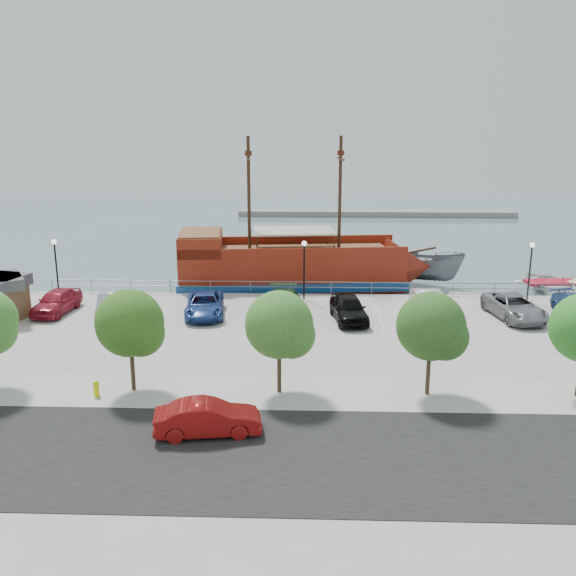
{
  "coord_description": "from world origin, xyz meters",
  "views": [
    {
      "loc": [
        0.4,
        -38.27,
        12.6
      ],
      "look_at": [
        -1.0,
        2.0,
        2.0
      ],
      "focal_mm": 40.0,
      "sensor_mm": 36.0,
      "label": 1
    }
  ],
  "objects": [
    {
      "name": "speedboat",
      "position": [
        19.61,
        11.72,
        -0.34
      ],
      "size": [
        5.02,
        6.71,
        1.32
      ],
      "primitive_type": "imported",
      "rotation": [
        0.0,
        0.0,
        0.07
      ],
      "color": "silver",
      "rests_on": "ground"
    },
    {
      "name": "pirate_ship",
      "position": [
        0.39,
        11.76,
        1.17
      ],
      "size": [
        20.81,
        7.64,
        12.98
      ],
      "rotation": [
        0.0,
        0.0,
        0.11
      ],
      "color": "maroon",
      "rests_on": "ground"
    },
    {
      "name": "land_slab",
      "position": [
        0.0,
        -21.0,
        -0.6
      ],
      "size": [
        100.0,
        58.0,
        1.2
      ],
      "primitive_type": "cube",
      "color": "#A4A199",
      "rests_on": "ground"
    },
    {
      "name": "tree_d",
      "position": [
        -0.85,
        -10.07,
        3.3
      ],
      "size": [
        3.3,
        3.2,
        5.0
      ],
      "color": "#473321",
      "rests_on": "sidewalk"
    },
    {
      "name": "sidewalk",
      "position": [
        0.0,
        -10.0,
        0.01
      ],
      "size": [
        100.0,
        4.0,
        0.05
      ],
      "primitive_type": "cube",
      "color": "#B9B4AB",
      "rests_on": "land_slab"
    },
    {
      "name": "street_sedan",
      "position": [
        -3.73,
        -14.3,
        0.72
      ],
      "size": [
        4.57,
        2.2,
        1.45
      ],
      "primitive_type": "imported",
      "rotation": [
        0.0,
        0.0,
        1.73
      ],
      "color": "maroon",
      "rests_on": "street"
    },
    {
      "name": "street",
      "position": [
        0.0,
        -16.0,
        0.01
      ],
      "size": [
        100.0,
        8.0,
        0.04
      ],
      "primitive_type": "cube",
      "color": "black",
      "rests_on": "land_slab"
    },
    {
      "name": "parked_car_e",
      "position": [
        2.94,
        1.43,
        0.83
      ],
      "size": [
        2.66,
        5.12,
        1.67
      ],
      "primitive_type": "imported",
      "rotation": [
        0.0,
        0.0,
        0.15
      ],
      "color": "black",
      "rests_on": "land_slab"
    },
    {
      "name": "lamp_post_right",
      "position": [
        16.0,
        6.5,
        2.94
      ],
      "size": [
        0.36,
        0.36,
        4.28
      ],
      "color": "black",
      "rests_on": "land_slab"
    },
    {
      "name": "seawall_railing",
      "position": [
        0.0,
        7.8,
        0.53
      ],
      "size": [
        50.0,
        0.06,
        1.0
      ],
      "color": "slate",
      "rests_on": "land_slab"
    },
    {
      "name": "parked_car_g",
      "position": [
        13.8,
        2.36,
        0.78
      ],
      "size": [
        3.47,
        5.94,
        1.55
      ],
      "primitive_type": "imported",
      "rotation": [
        0.0,
        0.0,
        0.17
      ],
      "color": "gray",
      "rests_on": "land_slab"
    },
    {
      "name": "tree_c",
      "position": [
        -7.85,
        -10.07,
        3.3
      ],
      "size": [
        3.3,
        3.2,
        5.0
      ],
      "color": "#473321",
      "rests_on": "sidewalk"
    },
    {
      "name": "patrol_boat",
      "position": [
        9.79,
        14.66,
        0.41
      ],
      "size": [
        7.71,
        5.83,
        2.82
      ],
      "primitive_type": "imported",
      "rotation": [
        0.0,
        0.0,
        1.08
      ],
      "color": "slate",
      "rests_on": "ground"
    },
    {
      "name": "parked_car_b",
      "position": [
        -12.56,
        1.62,
        0.79
      ],
      "size": [
        2.58,
        5.02,
        1.58
      ],
      "primitive_type": "imported",
      "rotation": [
        0.0,
        0.0,
        0.2
      ],
      "color": "#9E9FA8",
      "rests_on": "land_slab"
    },
    {
      "name": "ground",
      "position": [
        0.0,
        0.0,
        -1.0
      ],
      "size": [
        160.0,
        160.0,
        0.0
      ],
      "primitive_type": "plane",
      "color": "slate"
    },
    {
      "name": "dock_west",
      "position": [
        -12.84,
        9.2,
        -0.8
      ],
      "size": [
        7.26,
        2.57,
        0.41
      ],
      "primitive_type": "cube",
      "rotation": [
        0.0,
        0.0,
        0.08
      ],
      "color": "slate",
      "rests_on": "ground"
    },
    {
      "name": "dock_mid",
      "position": [
        9.18,
        9.2,
        -0.8
      ],
      "size": [
        7.25,
        2.9,
        0.4
      ],
      "primitive_type": "cube",
      "rotation": [
        0.0,
        0.0,
        -0.13
      ],
      "color": "gray",
      "rests_on": "ground"
    },
    {
      "name": "parked_car_d",
      "position": [
        -1.22,
        2.0,
        0.83
      ],
      "size": [
        2.68,
        5.84,
        1.65
      ],
      "primitive_type": "imported",
      "rotation": [
        0.0,
        0.0,
        0.06
      ],
      "color": "#215328",
      "rests_on": "land_slab"
    },
    {
      "name": "lamp_post_left",
      "position": [
        -18.0,
        6.5,
        2.94
      ],
      "size": [
        0.36,
        0.36,
        4.28
      ],
      "color": "black",
      "rests_on": "land_slab"
    },
    {
      "name": "lamp_post_mid",
      "position": [
        0.0,
        6.5,
        2.94
      ],
      "size": [
        0.36,
        0.36,
        4.28
      ],
      "color": "black",
      "rests_on": "land_slab"
    },
    {
      "name": "parked_car_c",
      "position": [
        -6.53,
        2.25,
        0.74
      ],
      "size": [
        3.06,
        5.56,
        1.47
      ],
      "primitive_type": "imported",
      "rotation": [
        0.0,
        0.0,
        0.12
      ],
      "color": "navy",
      "rests_on": "land_slab"
    },
    {
      "name": "tree_e",
      "position": [
        6.15,
        -10.07,
        3.3
      ],
      "size": [
        3.3,
        3.2,
        5.0
      ],
      "color": "#473321",
      "rests_on": "sidewalk"
    },
    {
      "name": "parked_car_a",
      "position": [
        -16.57,
        2.49,
        0.81
      ],
      "size": [
        2.35,
        4.9,
        1.61
      ],
      "primitive_type": "imported",
      "rotation": [
        0.0,
        0.0,
        -0.1
      ],
      "color": "maroon",
      "rests_on": "land_slab"
    },
    {
      "name": "far_shore",
      "position": [
        10.0,
        55.0,
        -0.6
      ],
      "size": [
        40.0,
        3.0,
        0.8
      ],
      "primitive_type": "cube",
      "color": "gray",
      "rests_on": "ground"
    },
    {
      "name": "parked_car_f",
      "position": [
        8.22,
        2.47,
        0.84
      ],
      "size": [
        1.81,
        5.09,
        1.67
      ],
      "primitive_type": "imported",
      "rotation": [
        0.0,
        0.0,
        0.01
      ],
      "color": "silver",
      "rests_on": "land_slab"
    },
    {
      "name": "dock_east",
      "position": [
        14.7,
        9.2,
        -0.79
      ],
      "size": [
        7.56,
        4.96,
        0.42
      ],
      "primitive_type": "cube",
      "rotation": [
        0.0,
        0.0,
        -0.43
      ],
      "color": "gray",
      "rests_on": "ground"
    },
    {
      "name": "fire_hydrant",
      "position": [
        -9.54,
        -10.8,
        0.44
      ],
      "size": [
        0.28,
        0.28,
        0.81
      ],
      "rotation": [
        0.0,
        0.0,
        -0.01
      ],
      "color": "#E2D904",
      "rests_on": "sidewalk"
    }
  ]
}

